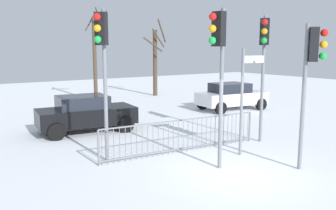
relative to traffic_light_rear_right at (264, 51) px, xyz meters
name	(u,v)px	position (x,y,z in m)	size (l,w,h in m)	color
ground_plane	(236,173)	(-2.97, -1.80, -3.25)	(60.00, 60.00, 0.00)	white
traffic_light_rear_right	(264,51)	(0.00, 0.00, 0.00)	(0.48, 0.45, 4.44)	slate
traffic_light_mid_right	(312,64)	(-1.18, -2.66, -0.34)	(0.46, 0.47, 3.97)	slate
traffic_light_rear_left	(219,53)	(-3.21, -1.26, -0.05)	(0.57, 0.35, 4.37)	slate
traffic_light_mid_left	(102,52)	(-5.54, 1.00, -0.02)	(0.47, 0.46, 4.41)	slate
direction_sign_post	(243,96)	(-1.63, -0.69, -1.39)	(0.78, 0.21, 3.34)	slate
pedestrian_guard_railing	(183,135)	(-2.98, 0.60, -2.70)	(5.71, 0.52, 1.07)	slate
car_white_near	(231,96)	(3.97, 5.58, -2.49)	(3.97, 2.29, 1.47)	silver
car_black_trailing	(86,113)	(-4.55, 5.06, -2.49)	(3.96, 2.28, 1.47)	black
bare_tree_left	(95,55)	(-0.85, 12.77, -0.33)	(1.54, 1.54, 5.81)	#473828
bare_tree_centre	(155,60)	(3.67, 12.89, -0.74)	(1.78, 1.13, 5.31)	#473828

